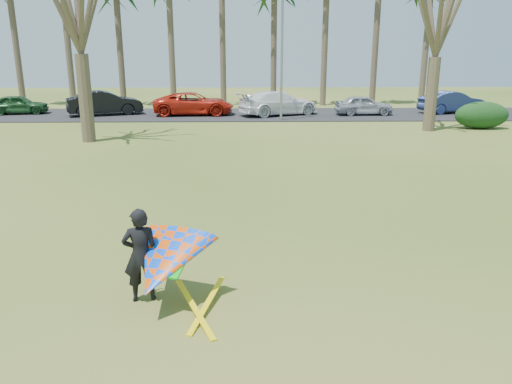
{
  "coord_description": "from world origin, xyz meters",
  "views": [
    {
      "loc": [
        -0.24,
        -9.61,
        4.46
      ],
      "look_at": [
        0.0,
        2.0,
        1.1
      ],
      "focal_mm": 35.0,
      "sensor_mm": 36.0,
      "label": 1
    }
  ],
  "objects_px": {
    "car_1": "(105,103)",
    "streetlight": "(285,48)",
    "bare_tree_right": "(440,6)",
    "car_0": "(19,104)",
    "car_5": "(452,102)",
    "kite_flyer": "(161,262)",
    "car_3": "(278,103)",
    "car_2": "(194,104)",
    "car_4": "(364,105)"
  },
  "relations": [
    {
      "from": "car_2",
      "to": "car_5",
      "type": "height_order",
      "value": "same"
    },
    {
      "from": "car_1",
      "to": "streetlight",
      "type": "bearing_deg",
      "value": -124.37
    },
    {
      "from": "car_0",
      "to": "car_3",
      "type": "distance_m",
      "value": 17.91
    },
    {
      "from": "car_5",
      "to": "streetlight",
      "type": "bearing_deg",
      "value": 90.76
    },
    {
      "from": "car_0",
      "to": "car_5",
      "type": "distance_m",
      "value": 30.09
    },
    {
      "from": "car_3",
      "to": "bare_tree_right",
      "type": "bearing_deg",
      "value": -153.59
    },
    {
      "from": "bare_tree_right",
      "to": "kite_flyer",
      "type": "relative_size",
      "value": 3.86
    },
    {
      "from": "car_0",
      "to": "car_5",
      "type": "relative_size",
      "value": 0.84
    },
    {
      "from": "car_5",
      "to": "kite_flyer",
      "type": "bearing_deg",
      "value": 134.5
    },
    {
      "from": "bare_tree_right",
      "to": "car_2",
      "type": "distance_m",
      "value": 16.38
    },
    {
      "from": "bare_tree_right",
      "to": "car_1",
      "type": "height_order",
      "value": "bare_tree_right"
    },
    {
      "from": "streetlight",
      "to": "car_5",
      "type": "xyz_separation_m",
      "value": [
        12.04,
        3.35,
        -3.65
      ]
    },
    {
      "from": "car_0",
      "to": "car_3",
      "type": "xyz_separation_m",
      "value": [
        17.88,
        -0.88,
        0.15
      ]
    },
    {
      "from": "car_0",
      "to": "car_4",
      "type": "distance_m",
      "value": 23.72
    },
    {
      "from": "bare_tree_right",
      "to": "car_0",
      "type": "xyz_separation_m",
      "value": [
        -25.89,
        7.39,
        -5.85
      ]
    },
    {
      "from": "car_1",
      "to": "car_5",
      "type": "bearing_deg",
      "value": -110.04
    },
    {
      "from": "kite_flyer",
      "to": "car_3",
      "type": "bearing_deg",
      "value": 81.81
    },
    {
      "from": "car_5",
      "to": "kite_flyer",
      "type": "distance_m",
      "value": 31.23
    },
    {
      "from": "bare_tree_right",
      "to": "car_4",
      "type": "bearing_deg",
      "value": 108.61
    },
    {
      "from": "bare_tree_right",
      "to": "streetlight",
      "type": "height_order",
      "value": "bare_tree_right"
    },
    {
      "from": "car_3",
      "to": "car_0",
      "type": "bearing_deg",
      "value": 62.74
    },
    {
      "from": "car_0",
      "to": "car_4",
      "type": "height_order",
      "value": "car_4"
    },
    {
      "from": "kite_flyer",
      "to": "car_4",
      "type": "bearing_deg",
      "value": 69.79
    },
    {
      "from": "car_1",
      "to": "car_4",
      "type": "height_order",
      "value": "car_1"
    },
    {
      "from": "car_0",
      "to": "car_1",
      "type": "bearing_deg",
      "value": -107.0
    },
    {
      "from": "car_1",
      "to": "car_0",
      "type": "bearing_deg",
      "value": 62.2
    },
    {
      "from": "car_2",
      "to": "car_4",
      "type": "relative_size",
      "value": 1.4
    },
    {
      "from": "streetlight",
      "to": "car_0",
      "type": "xyz_separation_m",
      "value": [
        -18.05,
        3.39,
        -3.75
      ]
    },
    {
      "from": "car_4",
      "to": "car_3",
      "type": "bearing_deg",
      "value": 87.49
    },
    {
      "from": "car_1",
      "to": "car_5",
      "type": "height_order",
      "value": "car_1"
    },
    {
      "from": "car_0",
      "to": "car_1",
      "type": "distance_m",
      "value": 6.12
    },
    {
      "from": "streetlight",
      "to": "car_5",
      "type": "distance_m",
      "value": 13.02
    },
    {
      "from": "streetlight",
      "to": "car_4",
      "type": "height_order",
      "value": "streetlight"
    },
    {
      "from": "car_1",
      "to": "car_3",
      "type": "xyz_separation_m",
      "value": [
        11.8,
        -0.21,
        -0.01
      ]
    },
    {
      "from": "car_2",
      "to": "streetlight",
      "type": "bearing_deg",
      "value": -117.7
    },
    {
      "from": "bare_tree_right",
      "to": "car_0",
      "type": "distance_m",
      "value": 27.55
    },
    {
      "from": "car_4",
      "to": "streetlight",
      "type": "bearing_deg",
      "value": 111.49
    },
    {
      "from": "car_4",
      "to": "kite_flyer",
      "type": "relative_size",
      "value": 1.62
    },
    {
      "from": "streetlight",
      "to": "car_4",
      "type": "xyz_separation_m",
      "value": [
        5.66,
        2.47,
        -3.75
      ]
    },
    {
      "from": "car_1",
      "to": "car_4",
      "type": "relative_size",
      "value": 1.28
    },
    {
      "from": "car_1",
      "to": "car_4",
      "type": "bearing_deg",
      "value": -112.36
    },
    {
      "from": "car_1",
      "to": "car_3",
      "type": "bearing_deg",
      "value": -112.56
    },
    {
      "from": "car_1",
      "to": "car_3",
      "type": "relative_size",
      "value": 0.89
    },
    {
      "from": "streetlight",
      "to": "car_5",
      "type": "bearing_deg",
      "value": 15.56
    },
    {
      "from": "car_1",
      "to": "car_2",
      "type": "relative_size",
      "value": 0.91
    },
    {
      "from": "bare_tree_right",
      "to": "car_4",
      "type": "xyz_separation_m",
      "value": [
        -2.18,
        6.47,
        -5.85
      ]
    },
    {
      "from": "car_0",
      "to": "car_4",
      "type": "relative_size",
      "value": 0.99
    },
    {
      "from": "car_3",
      "to": "car_2",
      "type": "bearing_deg",
      "value": 63.47
    },
    {
      "from": "streetlight",
      "to": "car_1",
      "type": "relative_size",
      "value": 1.62
    },
    {
      "from": "bare_tree_right",
      "to": "car_0",
      "type": "relative_size",
      "value": 2.41
    }
  ]
}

